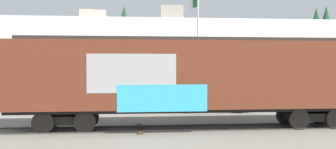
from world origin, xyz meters
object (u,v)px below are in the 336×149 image
Objects in this scene: freight_car at (192,76)px; parked_car_black at (211,98)px; parked_car_silver at (120,98)px; flagpole at (196,37)px; parked_car_blue at (288,96)px.

freight_car is 3.32× the size of parked_car_black.
freight_car is 3.88× the size of parked_car_silver.
parked_car_silver is at bearing 174.35° from parked_car_black.
parked_car_silver is (-3.41, 6.75, -1.54)m from freight_car.
freight_car is 6.75m from parked_car_black.
parked_car_blue is (5.50, -2.79, -3.95)m from flagpole.
flagpole is 5.13m from parked_car_black.
flagpole is (1.86, 9.38, 2.49)m from freight_car.
freight_car is 9.99m from parked_car_blue.
parked_car_silver is at bearing 116.80° from freight_car.
parked_car_black is (0.33, -3.18, -4.01)m from flagpole.
freight_car reaches higher than parked_car_blue.
flagpole is 7.14m from parked_car_silver.
parked_car_blue is at bearing -0.88° from parked_car_silver.
freight_car is 7.72m from parked_car_silver.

